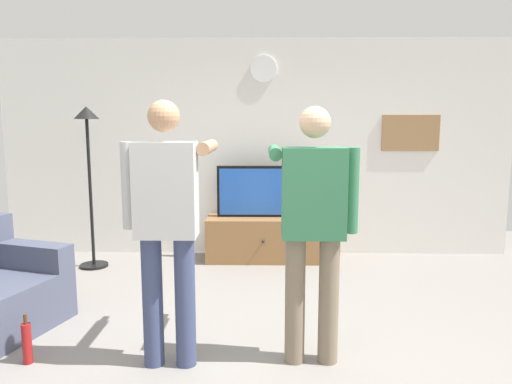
# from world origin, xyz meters

# --- Properties ---
(ground_plane) EXTENTS (8.40, 8.40, 0.00)m
(ground_plane) POSITION_xyz_m (0.00, 0.00, 0.00)
(ground_plane) COLOR gray
(back_wall) EXTENTS (6.40, 0.10, 2.70)m
(back_wall) POSITION_xyz_m (0.00, 2.95, 1.35)
(back_wall) COLOR silver
(back_wall) RESTS_ON ground_plane
(tv_stand) EXTENTS (1.37, 0.52, 0.53)m
(tv_stand) POSITION_xyz_m (0.09, 2.60, 0.27)
(tv_stand) COLOR olive
(tv_stand) RESTS_ON ground_plane
(television) EXTENTS (1.13, 0.07, 0.62)m
(television) POSITION_xyz_m (0.09, 2.65, 0.84)
(television) COLOR black
(television) RESTS_ON tv_stand
(wall_clock) EXTENTS (0.32, 0.03, 0.32)m
(wall_clock) POSITION_xyz_m (0.09, 2.89, 2.33)
(wall_clock) COLOR white
(framed_picture) EXTENTS (0.71, 0.04, 0.44)m
(framed_picture) POSITION_xyz_m (1.92, 2.90, 1.55)
(framed_picture) COLOR #997047
(floor_lamp) EXTENTS (0.32, 0.32, 1.86)m
(floor_lamp) POSITION_xyz_m (-1.89, 2.28, 1.33)
(floor_lamp) COLOR black
(floor_lamp) RESTS_ON ground_plane
(person_standing_nearer_lamp) EXTENTS (0.59, 0.78, 1.82)m
(person_standing_nearer_lamp) POSITION_xyz_m (-0.55, 0.05, 1.04)
(person_standing_nearer_lamp) COLOR #384266
(person_standing_nearer_lamp) RESTS_ON ground_plane
(person_standing_nearer_couch) EXTENTS (0.61, 0.78, 1.78)m
(person_standing_nearer_couch) POSITION_xyz_m (0.43, 0.11, 1.02)
(person_standing_nearer_couch) COLOR #7A6B56
(person_standing_nearer_couch) RESTS_ON ground_plane
(beverage_bottle) EXTENTS (0.07, 0.07, 0.36)m
(beverage_bottle) POSITION_xyz_m (-1.56, 0.04, 0.15)
(beverage_bottle) COLOR maroon
(beverage_bottle) RESTS_ON ground_plane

